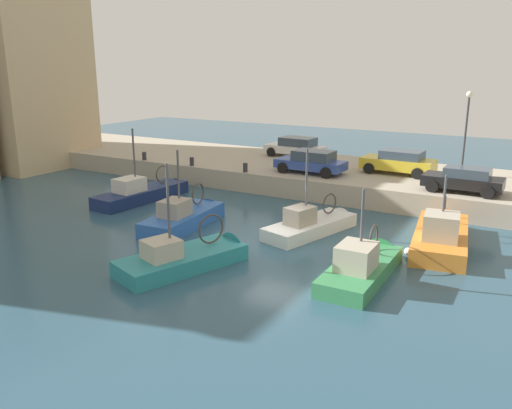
# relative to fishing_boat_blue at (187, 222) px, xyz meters

# --- Properties ---
(water_surface) EXTENTS (80.00, 80.00, 0.00)m
(water_surface) POSITION_rel_fishing_boat_blue_xyz_m (-0.16, -4.94, -0.11)
(water_surface) COLOR #2D5166
(water_surface) RESTS_ON ground
(quay_wall) EXTENTS (9.00, 56.00, 1.20)m
(quay_wall) POSITION_rel_fishing_boat_blue_xyz_m (11.34, -4.94, 0.49)
(quay_wall) COLOR #ADA08C
(quay_wall) RESTS_ON ground
(fishing_boat_blue) EXTENTS (5.90, 2.19, 4.54)m
(fishing_boat_blue) POSITION_rel_fishing_boat_blue_xyz_m (0.00, 0.00, 0.00)
(fishing_boat_blue) COLOR #2D60B7
(fishing_boat_blue) RESTS_ON ground
(fishing_boat_green) EXTENTS (5.82, 2.02, 4.16)m
(fishing_boat_green) POSITION_rel_fishing_boat_blue_xyz_m (-1.65, -9.41, 0.03)
(fishing_boat_green) COLOR #388951
(fishing_boat_green) RESTS_ON ground
(fishing_boat_white) EXTENTS (5.97, 3.04, 4.72)m
(fishing_boat_white) POSITION_rel_fishing_boat_blue_xyz_m (2.12, -5.79, -0.00)
(fishing_boat_white) COLOR white
(fishing_boat_white) RESTS_ON ground
(fishing_boat_navy) EXTENTS (6.91, 2.29, 4.89)m
(fishing_boat_navy) POSITION_rel_fishing_boat_blue_xyz_m (2.66, 4.98, 0.01)
(fishing_boat_navy) COLOR navy
(fishing_boat_navy) RESTS_ON ground
(fishing_boat_teal) EXTENTS (6.07, 3.65, 5.00)m
(fishing_boat_teal) POSITION_rel_fishing_boat_blue_xyz_m (-4.10, -3.33, -0.02)
(fishing_boat_teal) COLOR teal
(fishing_boat_teal) RESTS_ON ground
(fishing_boat_orange) EXTENTS (6.89, 2.93, 4.22)m
(fishing_boat_orange) POSITION_rel_fishing_boat_blue_xyz_m (3.24, -11.19, 0.02)
(fishing_boat_orange) COLOR orange
(fishing_boat_orange) RESTS_ON ground
(parked_car_black) EXTENTS (1.89, 3.88, 1.29)m
(parked_car_black) POSITION_rel_fishing_boat_blue_xyz_m (8.39, -11.17, 1.76)
(parked_car_black) COLOR black
(parked_car_black) RESTS_ON quay_wall
(parked_car_white) EXTENTS (2.14, 4.24, 1.36)m
(parked_car_white) POSITION_rel_fishing_boat_blue_xyz_m (13.56, 0.75, 1.79)
(parked_car_white) COLOR silver
(parked_car_white) RESTS_ON quay_wall
(parked_car_blue) EXTENTS (2.05, 4.17, 1.37)m
(parked_car_blue) POSITION_rel_fishing_boat_blue_xyz_m (8.89, -2.53, 1.79)
(parked_car_blue) COLOR #334C9E
(parked_car_blue) RESTS_ON quay_wall
(parked_car_yellow) EXTENTS (2.19, 4.27, 1.41)m
(parked_car_yellow) POSITION_rel_fishing_boat_blue_xyz_m (11.35, -7.07, 1.81)
(parked_car_yellow) COLOR gold
(parked_car_yellow) RESTS_ON quay_wall
(mooring_bollard_south) EXTENTS (0.28, 0.28, 0.55)m
(mooring_bollard_south) POSITION_rel_fishing_boat_blue_xyz_m (7.19, 1.06, 1.36)
(mooring_bollard_south) COLOR #2D2D33
(mooring_bollard_south) RESTS_ON quay_wall
(mooring_bollard_mid) EXTENTS (0.28, 0.28, 0.55)m
(mooring_bollard_mid) POSITION_rel_fishing_boat_blue_xyz_m (7.19, 5.06, 1.36)
(mooring_bollard_mid) COLOR #2D2D33
(mooring_bollard_mid) RESTS_ON quay_wall
(mooring_bollard_north) EXTENTS (0.28, 0.28, 0.55)m
(mooring_bollard_north) POSITION_rel_fishing_boat_blue_xyz_m (7.19, 9.06, 1.36)
(mooring_bollard_north) COLOR #2D2D33
(mooring_bollard_north) RESTS_ON quay_wall
(quay_streetlamp) EXTENTS (0.36, 0.36, 4.83)m
(quay_streetlamp) POSITION_rel_fishing_boat_blue_xyz_m (12.84, -10.38, 4.34)
(quay_streetlamp) COLOR #38383D
(quay_streetlamp) RESTS_ON quay_wall
(waterfront_building_central) EXTENTS (7.78, 9.22, 14.26)m
(waterfront_building_central) POSITION_rel_fishing_boat_blue_xyz_m (6.33, 20.46, 7.04)
(waterfront_building_central) COLOR #D1B284
(waterfront_building_central) RESTS_ON ground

